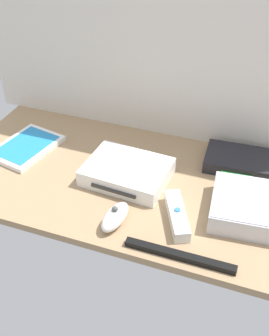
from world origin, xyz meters
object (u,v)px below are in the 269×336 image
(remote_nunchuk, at_px, (115,217))
(sensor_bar, at_px, (180,256))
(game_console, at_px, (127,172))
(game_case, at_px, (26,147))
(network_router, at_px, (239,161))
(remote_wand, at_px, (177,215))
(mini_computer, at_px, (248,207))

(remote_nunchuk, xyz_separation_m, sensor_bar, (0.17, -0.05, -0.01))
(game_console, height_order, game_case, game_console)
(network_router, distance_m, remote_nunchuk, 0.39)
(remote_wand, height_order, remote_nunchuk, remote_nunchuk)
(network_router, bearing_deg, game_console, -152.94)
(remote_wand, bearing_deg, sensor_bar, -96.93)
(mini_computer, relative_size, network_router, 0.99)
(remote_wand, bearing_deg, mini_computer, 0.46)
(game_case, relative_size, network_router, 1.14)
(network_router, height_order, remote_wand, same)
(game_console, bearing_deg, sensor_bar, -43.06)
(sensor_bar, bearing_deg, network_router, 79.26)
(remote_wand, bearing_deg, remote_nunchuk, 178.95)
(remote_wand, distance_m, remote_nunchuk, 0.14)
(mini_computer, bearing_deg, game_case, 174.62)
(network_router, relative_size, remote_wand, 1.25)
(game_console, relative_size, mini_computer, 1.19)
(sensor_bar, bearing_deg, remote_nunchuk, 163.00)
(game_case, height_order, network_router, network_router)
(game_case, distance_m, network_router, 0.60)
(sensor_bar, bearing_deg, mini_computer, 56.97)
(game_console, bearing_deg, mini_computer, -1.89)
(game_case, bearing_deg, sensor_bar, -13.62)
(remote_nunchuk, bearing_deg, sensor_bar, -9.38)
(network_router, xyz_separation_m, remote_wand, (-0.10, -0.26, -0.00))
(mini_computer, height_order, sensor_bar, mini_computer)
(game_case, bearing_deg, remote_wand, -4.06)
(remote_nunchuk, bearing_deg, game_case, 158.82)
(remote_wand, height_order, sensor_bar, remote_wand)
(mini_computer, bearing_deg, remote_wand, -154.40)
(game_case, xyz_separation_m, remote_nunchuk, (0.35, -0.19, 0.01))
(network_router, bearing_deg, remote_nunchuk, -129.52)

